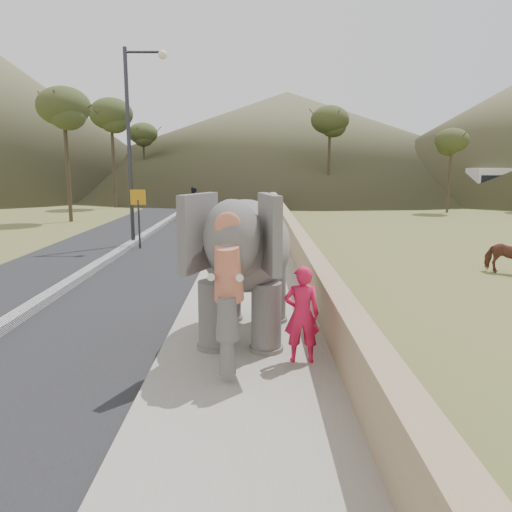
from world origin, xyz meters
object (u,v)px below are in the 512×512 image
at_px(lamppost, 136,128).
at_px(elephant_and_man, 246,265).
at_px(motorcyclist, 191,207).
at_px(cow, 508,255).

height_order(lamppost, elephant_and_man, lamppost).
relative_size(elephant_and_man, motorcyclist, 1.93).
relative_size(cow, elephant_and_man, 0.36).
height_order(lamppost, motorcyclist, lamppost).
bearing_deg(lamppost, elephant_and_man, -68.17).
xyz_separation_m(lamppost, motorcyclist, (0.88, 10.01, -4.05)).
distance_m(cow, elephant_and_man, 10.13).
relative_size(lamppost, motorcyclist, 3.92).
xyz_separation_m(elephant_and_man, motorcyclist, (-3.83, 21.76, -0.69)).
bearing_deg(motorcyclist, cow, -52.85).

